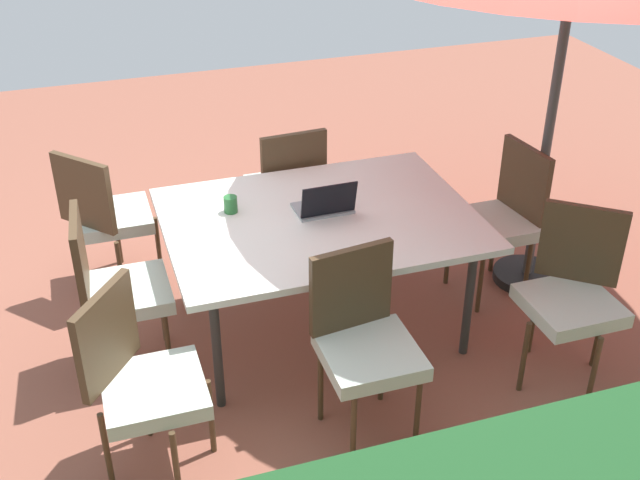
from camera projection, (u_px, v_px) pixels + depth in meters
ground_plane at (320, 328)px, 4.89m from camera, size 10.00×10.00×0.02m
dining_table at (320, 224)px, 4.52m from camera, size 1.74×1.29×0.77m
chair_southeast at (106, 213)px, 4.98m from camera, size 0.59×0.59×0.98m
chair_north at (364, 338)px, 3.88m from camera, size 0.48×0.49×0.98m
chair_northwest at (573, 289)px, 4.25m from camera, size 0.58×0.58×0.98m
chair_northeast at (141, 377)px, 3.63m from camera, size 0.58×0.58×0.98m
chair_south at (287, 185)px, 5.32m from camera, size 0.46×0.47×0.98m
chair_east at (114, 285)px, 4.28m from camera, size 0.47×0.46×0.98m
chair_west at (501, 214)px, 4.97m from camera, size 0.49×0.48×0.98m
laptop at (325, 205)px, 4.51m from camera, size 0.32×0.25×0.21m
cup at (231, 204)px, 4.51m from camera, size 0.08×0.08×0.10m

